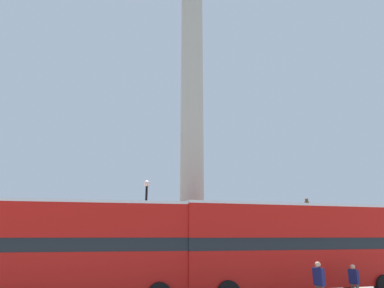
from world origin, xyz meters
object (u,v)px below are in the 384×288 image
Objects in this scene: bus_b at (293,244)px; equestrian_statue at (311,252)px; bus_a at (65,247)px; street_lamp at (145,229)px; pedestrian_near_lamp at (319,282)px; monument_column at (192,173)px; pedestrian_by_plinth at (354,282)px.

bus_b is 1.97× the size of equestrian_statue.
bus_a is 1.85× the size of street_lamp.
pedestrian_near_lamp is at bearing -102.96° from bus_b.
bus_a is 19.73m from equestrian_statue.
equestrian_statue is (10.25, 2.53, -5.49)m from monument_column.
equestrian_statue reaches higher than bus_b.
monument_column is 2.10× the size of bus_a.
bus_b reaches higher than bus_a.
bus_b is 3.30m from pedestrian_near_lamp.
monument_column is 15.08× the size of pedestrian_by_plinth.
monument_column is 8.93m from bus_b.
equestrian_statue is 3.24× the size of pedestrian_near_lamp.
monument_column is 11.90m from equestrian_statue.
bus_b is 8.59m from street_lamp.
bus_b is at bearing -160.71° from pedestrian_by_plinth.
street_lamp is (3.89, 5.11, 0.82)m from bus_a.
pedestrian_by_plinth is (2.24, 0.83, -0.16)m from pedestrian_near_lamp.
monument_column is at bearing 26.46° from street_lamp.
pedestrian_by_plinth is (8.58, -7.18, -2.32)m from street_lamp.
pedestrian_by_plinth is (12.47, -2.08, -1.50)m from bus_a.
bus_b is 1.87× the size of street_lamp.
pedestrian_near_lamp is (10.22, -2.90, -1.34)m from bus_a.
pedestrian_near_lamp is (6.33, -8.01, -2.16)m from street_lamp.
pedestrian_by_plinth is at bearing 94.12° from pedestrian_near_lamp.
monument_column is at bearing 116.43° from bus_b.
street_lamp is (-3.26, -1.62, -3.89)m from monument_column.
pedestrian_by_plinth is at bearing -53.71° from bus_b.
monument_column is 12.02m from pedestrian_by_plinth.
bus_b is at bearing 153.02° from pedestrian_near_lamp.
bus_b is (3.63, -6.69, -4.68)m from monument_column.
street_lamp is 3.87× the size of pedestrian_by_plinth.
street_lamp is (-13.51, -4.15, 1.60)m from equestrian_statue.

